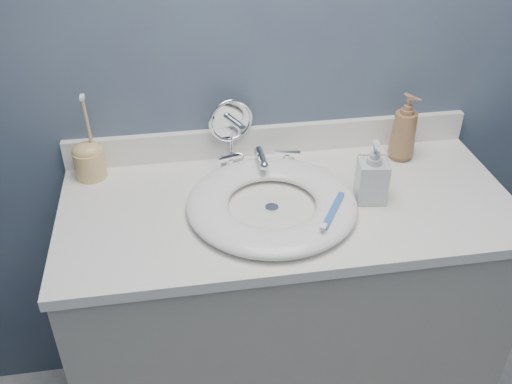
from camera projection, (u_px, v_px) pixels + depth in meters
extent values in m
cube|color=#444E66|center=(271.00, 51.00, 1.58)|extent=(2.20, 0.02, 2.40)
cube|color=#A5A297|center=(283.00, 319.00, 1.79)|extent=(1.20, 0.55, 0.85)
cube|color=white|center=(288.00, 206.00, 1.55)|extent=(1.22, 0.57, 0.03)
cube|color=white|center=(271.00, 140.00, 1.73)|extent=(1.22, 0.02, 0.09)
cylinder|color=silver|center=(272.00, 208.00, 1.50)|extent=(0.04, 0.04, 0.01)
cube|color=silver|center=(259.00, 166.00, 1.67)|extent=(0.22, 0.05, 0.01)
cylinder|color=silver|center=(259.00, 158.00, 1.66)|extent=(0.03, 0.03, 0.06)
cylinder|color=silver|center=(261.00, 157.00, 1.61)|extent=(0.02, 0.09, 0.02)
sphere|color=silver|center=(264.00, 166.00, 1.57)|extent=(0.03, 0.03, 0.03)
cylinder|color=silver|center=(230.00, 164.00, 1.65)|extent=(0.02, 0.02, 0.03)
cube|color=silver|center=(230.00, 158.00, 1.64)|extent=(0.08, 0.03, 0.01)
cylinder|color=silver|center=(287.00, 159.00, 1.68)|extent=(0.02, 0.02, 0.03)
cube|color=silver|center=(288.00, 153.00, 1.66)|extent=(0.08, 0.03, 0.01)
cylinder|color=silver|center=(232.00, 158.00, 1.71)|extent=(0.08, 0.08, 0.01)
cylinder|color=silver|center=(231.00, 144.00, 1.69)|extent=(0.01, 0.01, 0.10)
torus|color=silver|center=(231.00, 120.00, 1.64)|extent=(0.13, 0.04, 0.13)
cylinder|color=white|center=(231.00, 120.00, 1.64)|extent=(0.11, 0.03, 0.11)
imported|color=#916741|center=(405.00, 127.00, 1.67)|extent=(0.11, 0.11, 0.20)
imported|color=silver|center=(373.00, 172.00, 1.50)|extent=(0.09, 0.09, 0.17)
cylinder|color=#DEB56F|center=(90.00, 164.00, 1.62)|extent=(0.09, 0.09, 0.08)
ellipsoid|color=#DEB56F|center=(88.00, 151.00, 1.59)|extent=(0.09, 0.08, 0.05)
cylinder|color=tan|center=(88.00, 126.00, 1.55)|extent=(0.01, 0.03, 0.17)
cube|color=white|center=(82.00, 97.00, 1.50)|extent=(0.01, 0.02, 0.01)
cube|color=blue|center=(333.00, 210.00, 1.43)|extent=(0.09, 0.14, 0.01)
cube|color=white|center=(324.00, 227.00, 1.36)|extent=(0.02, 0.03, 0.01)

